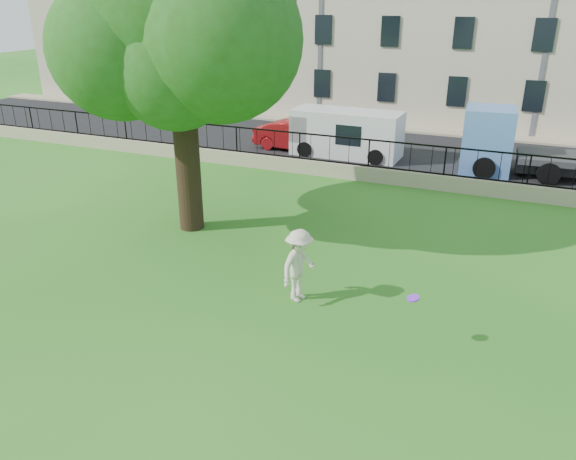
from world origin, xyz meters
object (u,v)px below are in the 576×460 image
at_px(frisbee, 413,298).
at_px(red_sedan, 297,136).
at_px(man, 299,266).
at_px(blue_truck, 545,144).
at_px(tree, 174,13).
at_px(white_van, 347,133).

distance_m(frisbee, red_sedan, 16.79).
bearing_deg(man, blue_truck, -7.57).
xyz_separation_m(red_sedan, blue_truck, (11.00, 0.00, 0.66)).
distance_m(man, red_sedan, 14.61).
height_order(frisbee, blue_truck, blue_truck).
bearing_deg(tree, white_van, 78.90).
bearing_deg(white_van, man, -76.02).
bearing_deg(frisbee, blue_truck, 80.20).
bearing_deg(white_van, blue_truck, 1.25).
height_order(man, red_sedan, man).
distance_m(red_sedan, blue_truck, 11.02).
distance_m(white_van, blue_truck, 8.51).
height_order(tree, red_sedan, tree).
bearing_deg(man, frisbee, -93.55).
distance_m(tree, man, 8.18).
bearing_deg(frisbee, white_van, 112.52).
height_order(red_sedan, blue_truck, blue_truck).
relative_size(man, white_van, 0.37).
relative_size(tree, blue_truck, 1.52).
height_order(red_sedan, white_van, white_van).
relative_size(red_sedan, white_van, 0.84).
bearing_deg(tree, red_sedan, 92.47).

